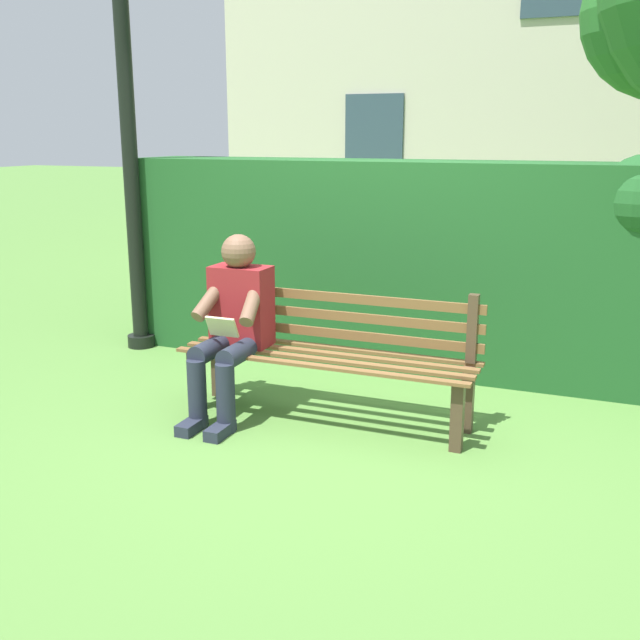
{
  "coord_description": "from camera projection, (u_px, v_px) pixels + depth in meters",
  "views": [
    {
      "loc": [
        -1.63,
        4.12,
        1.78
      ],
      "look_at": [
        0.0,
        0.1,
        0.69
      ],
      "focal_mm": 41.48,
      "sensor_mm": 36.0,
      "label": 1
    }
  ],
  "objects": [
    {
      "name": "ground",
      "position": [
        326.0,
        420.0,
        4.73
      ],
      "size": [
        60.0,
        60.0,
        0.0
      ],
      "primitive_type": "plane",
      "color": "#517F38"
    },
    {
      "name": "hedge_backdrop",
      "position": [
        432.0,
        262.0,
        5.64
      ],
      "size": [
        4.9,
        0.76,
        1.66
      ],
      "color": "#1E5123",
      "rests_on": "ground"
    },
    {
      "name": "lamp_post",
      "position": [
        125.0,
        83.0,
        5.84
      ],
      "size": [
        0.3,
        0.3,
        3.66
      ],
      "color": "black",
      "rests_on": "ground"
    },
    {
      "name": "person_seated",
      "position": [
        233.0,
        322.0,
        4.71
      ],
      "size": [
        0.44,
        0.73,
        1.16
      ],
      "color": "maroon",
      "rests_on": "ground"
    },
    {
      "name": "building_facade",
      "position": [
        563.0,
        41.0,
        11.12
      ],
      "size": [
        9.93,
        2.95,
        6.25
      ],
      "color": "beige",
      "rests_on": "ground"
    },
    {
      "name": "park_bench",
      "position": [
        330.0,
        351.0,
        4.68
      ],
      "size": [
        1.9,
        0.46,
        0.86
      ],
      "color": "#4C3828",
      "rests_on": "ground"
    }
  ]
}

